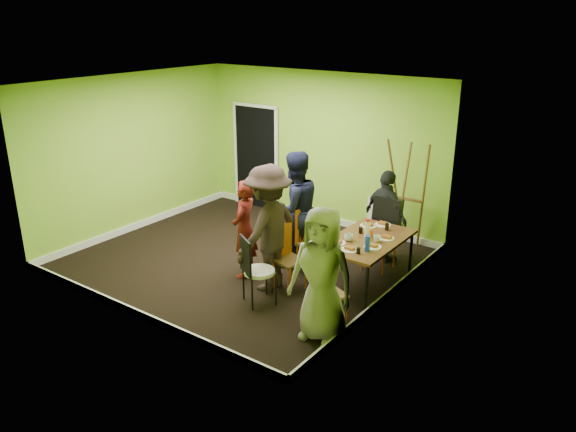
# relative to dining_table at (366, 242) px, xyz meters

# --- Properties ---
(ground) EXTENTS (5.00, 5.00, 0.00)m
(ground) POSITION_rel_dining_table_xyz_m (-2.04, -0.28, -0.70)
(ground) COLOR black
(ground) RESTS_ON ground
(room_walls) EXTENTS (5.04, 4.54, 2.82)m
(room_walls) POSITION_rel_dining_table_xyz_m (-2.07, -0.24, 0.29)
(room_walls) COLOR #8DC131
(room_walls) RESTS_ON ground
(dining_table) EXTENTS (0.90, 1.50, 0.75)m
(dining_table) POSITION_rel_dining_table_xyz_m (0.00, 0.00, 0.00)
(dining_table) COLOR black
(dining_table) RESTS_ON ground
(chair_left_far) EXTENTS (0.42, 0.41, 1.00)m
(chair_left_far) POSITION_rel_dining_table_xyz_m (-0.97, -0.00, -0.13)
(chair_left_far) COLOR orange
(chair_left_far) RESTS_ON ground
(chair_left_near) EXTENTS (0.47, 0.46, 0.93)m
(chair_left_near) POSITION_rel_dining_table_xyz_m (-0.93, -0.65, -0.17)
(chair_left_near) COLOR orange
(chair_left_near) RESTS_ON ground
(chair_back_end) EXTENTS (0.45, 0.52, 1.09)m
(chair_back_end) POSITION_rel_dining_table_xyz_m (-0.13, 0.86, 0.07)
(chair_back_end) COLOR orange
(chair_back_end) RESTS_ON ground
(chair_front_end) EXTENTS (0.47, 0.47, 0.86)m
(chair_front_end) POSITION_rel_dining_table_xyz_m (0.08, -1.22, -0.21)
(chair_front_end) COLOR orange
(chair_front_end) RESTS_ON ground
(chair_bentwood) EXTENTS (0.51, 0.52, 0.97)m
(chair_bentwood) POSITION_rel_dining_table_xyz_m (-0.98, -1.31, -0.16)
(chair_bentwood) COLOR black
(chair_bentwood) RESTS_ON ground
(easel) EXTENTS (0.75, 0.70, 1.87)m
(easel) POSITION_rel_dining_table_xyz_m (-0.13, 1.62, 0.23)
(easel) COLOR brown
(easel) RESTS_ON ground
(plate_near_left) EXTENTS (0.25, 0.25, 0.01)m
(plate_near_left) POSITION_rel_dining_table_xyz_m (-0.22, 0.46, 0.06)
(plate_near_left) COLOR white
(plate_near_left) RESTS_ON dining_table
(plate_near_right) EXTENTS (0.25, 0.25, 0.01)m
(plate_near_right) POSITION_rel_dining_table_xyz_m (-0.26, -0.39, 0.06)
(plate_near_right) COLOR white
(plate_near_right) RESTS_ON dining_table
(plate_far_back) EXTENTS (0.24, 0.24, 0.01)m
(plate_far_back) POSITION_rel_dining_table_xyz_m (-0.06, 0.63, 0.06)
(plate_far_back) COLOR white
(plate_far_back) RESTS_ON dining_table
(plate_far_front) EXTENTS (0.25, 0.25, 0.01)m
(plate_far_front) POSITION_rel_dining_table_xyz_m (0.00, -0.48, 0.06)
(plate_far_front) COLOR white
(plate_far_front) RESTS_ON dining_table
(plate_wall_back) EXTENTS (0.22, 0.22, 0.01)m
(plate_wall_back) POSITION_rel_dining_table_xyz_m (0.23, 0.17, 0.06)
(plate_wall_back) COLOR white
(plate_wall_back) RESTS_ON dining_table
(plate_wall_front) EXTENTS (0.24, 0.24, 0.01)m
(plate_wall_front) POSITION_rel_dining_table_xyz_m (0.21, -0.22, 0.06)
(plate_wall_front) COLOR white
(plate_wall_front) RESTS_ON dining_table
(thermos) EXTENTS (0.07, 0.07, 0.24)m
(thermos) POSITION_rel_dining_table_xyz_m (-0.03, 0.06, 0.18)
(thermos) COLOR white
(thermos) RESTS_ON dining_table
(blue_bottle) EXTENTS (0.07, 0.07, 0.22)m
(blue_bottle) POSITION_rel_dining_table_xyz_m (0.21, -0.39, 0.17)
(blue_bottle) COLOR #193CBF
(blue_bottle) RESTS_ON dining_table
(orange_bottle) EXTENTS (0.04, 0.04, 0.09)m
(orange_bottle) POSITION_rel_dining_table_xyz_m (0.00, 0.14, 0.10)
(orange_bottle) COLOR orange
(orange_bottle) RESTS_ON dining_table
(glass_mid) EXTENTS (0.06, 0.06, 0.09)m
(glass_mid) POSITION_rel_dining_table_xyz_m (-0.17, 0.14, 0.10)
(glass_mid) COLOR black
(glass_mid) RESTS_ON dining_table
(glass_back) EXTENTS (0.06, 0.06, 0.11)m
(glass_back) POSITION_rel_dining_table_xyz_m (0.08, 0.47, 0.11)
(glass_back) COLOR black
(glass_back) RESTS_ON dining_table
(glass_front) EXTENTS (0.06, 0.06, 0.08)m
(glass_front) POSITION_rel_dining_table_xyz_m (0.15, -0.52, 0.10)
(glass_front) COLOR black
(glass_front) RESTS_ON dining_table
(cup_a) EXTENTS (0.12, 0.12, 0.10)m
(cup_a) POSITION_rel_dining_table_xyz_m (-0.17, -0.21, 0.10)
(cup_a) COLOR white
(cup_a) RESTS_ON dining_table
(cup_b) EXTENTS (0.10, 0.10, 0.09)m
(cup_b) POSITION_rel_dining_table_xyz_m (0.16, -0.02, 0.10)
(cup_b) COLOR white
(cup_b) RESTS_ON dining_table
(person_standing) EXTENTS (0.51, 0.63, 1.49)m
(person_standing) POSITION_rel_dining_table_xyz_m (-1.65, -0.70, 0.05)
(person_standing) COLOR #5E1410
(person_standing) RESTS_ON ground
(person_left_far) EXTENTS (0.99, 1.09, 1.83)m
(person_left_far) POSITION_rel_dining_table_xyz_m (-1.27, 0.03, 0.22)
(person_left_far) COLOR #141733
(person_left_far) RESTS_ON ground
(person_left_near) EXTENTS (0.69, 1.19, 1.83)m
(person_left_near) POSITION_rel_dining_table_xyz_m (-1.12, -0.82, 0.22)
(person_left_near) COLOR #2D1F1E
(person_left_near) RESTS_ON ground
(person_back_end) EXTENTS (0.94, 0.65, 1.49)m
(person_back_end) POSITION_rel_dining_table_xyz_m (-0.20, 1.01, 0.05)
(person_back_end) COLOR black
(person_back_end) RESTS_ON ground
(person_front_end) EXTENTS (0.87, 0.62, 1.68)m
(person_front_end) POSITION_rel_dining_table_xyz_m (0.20, -1.49, 0.14)
(person_front_end) COLOR gray
(person_front_end) RESTS_ON ground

